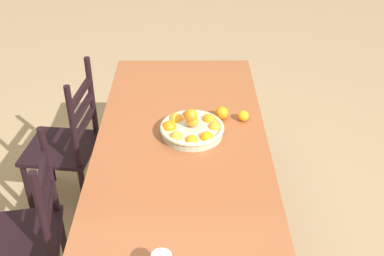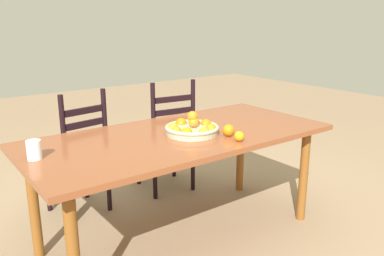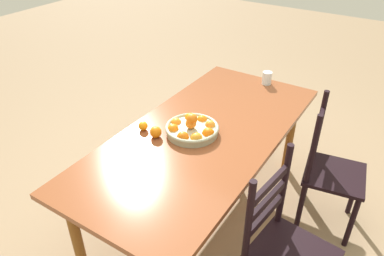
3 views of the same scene
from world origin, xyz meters
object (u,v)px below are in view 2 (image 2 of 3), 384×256
(orange_loose_1, at_px, (229,130))
(fruit_bowl, at_px, (192,128))
(chair_near_window, at_px, (79,156))
(drinking_glass, at_px, (34,150))
(dining_table, at_px, (180,144))
(chair_by_cabinet, at_px, (167,140))
(orange_loose_0, at_px, (239,136))

(orange_loose_1, bearing_deg, fruit_bowl, 132.27)
(chair_near_window, distance_m, drinking_glass, 0.89)
(fruit_bowl, xyz_separation_m, drinking_glass, (-0.93, 0.11, 0.01))
(dining_table, relative_size, orange_loose_1, 26.41)
(chair_by_cabinet, distance_m, orange_loose_1, 1.00)
(fruit_bowl, distance_m, orange_loose_1, 0.23)
(chair_by_cabinet, height_order, fruit_bowl, chair_by_cabinet)
(fruit_bowl, relative_size, orange_loose_0, 5.66)
(chair_near_window, xyz_separation_m, orange_loose_0, (0.59, -1.08, 0.31))
(chair_by_cabinet, height_order, orange_loose_0, chair_by_cabinet)
(dining_table, distance_m, orange_loose_1, 0.32)
(chair_near_window, height_order, chair_by_cabinet, chair_by_cabinet)
(dining_table, relative_size, orange_loose_0, 32.07)
(chair_by_cabinet, bearing_deg, chair_near_window, 5.22)
(chair_by_cabinet, relative_size, drinking_glass, 9.52)
(chair_near_window, relative_size, drinking_glass, 9.42)
(chair_near_window, bearing_deg, orange_loose_1, 113.39)
(dining_table, distance_m, orange_loose_0, 0.40)
(fruit_bowl, bearing_deg, orange_loose_0, -65.16)
(dining_table, height_order, chair_near_window, chair_near_window)
(chair_near_window, xyz_separation_m, chair_by_cabinet, (0.76, -0.02, -0.01))
(chair_by_cabinet, bearing_deg, drinking_glass, 34.73)
(drinking_glass, bearing_deg, orange_loose_0, -20.64)
(chair_by_cabinet, distance_m, drinking_glass, 1.44)
(fruit_bowl, height_order, orange_loose_1, fruit_bowl)
(chair_by_cabinet, bearing_deg, orange_loose_0, 87.67)
(dining_table, bearing_deg, drinking_glass, 176.03)
(chair_by_cabinet, xyz_separation_m, drinking_glass, (-1.24, -0.65, 0.33))
(orange_loose_0, height_order, drinking_glass, drinking_glass)
(chair_by_cabinet, height_order, orange_loose_1, chair_by_cabinet)
(drinking_glass, bearing_deg, fruit_bowl, -6.89)
(fruit_bowl, xyz_separation_m, orange_loose_1, (0.15, -0.17, 0.00))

